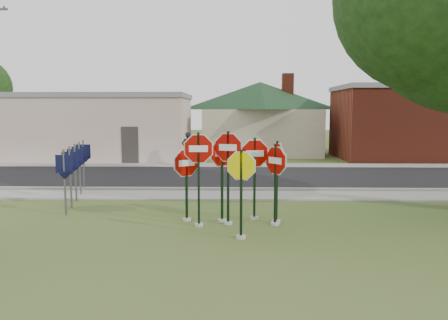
{
  "coord_description": "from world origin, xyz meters",
  "views": [
    {
      "loc": [
        0.05,
        -10.3,
        3.15
      ],
      "look_at": [
        -0.21,
        2.0,
        1.74
      ],
      "focal_mm": 35.0,
      "sensor_mm": 36.0,
      "label": 1
    }
  ],
  "objects_px": {
    "stop_sign_yellow": "(241,183)",
    "stop_sign_left": "(199,165)",
    "pedestrian": "(188,149)",
    "stop_sign_center": "(228,164)"
  },
  "relations": [
    {
      "from": "stop_sign_yellow",
      "to": "stop_sign_left",
      "type": "height_order",
      "value": "stop_sign_left"
    },
    {
      "from": "stop_sign_left",
      "to": "pedestrian",
      "type": "distance_m",
      "value": 12.83
    },
    {
      "from": "stop_sign_center",
      "to": "pedestrian",
      "type": "bearing_deg",
      "value": 100.99
    },
    {
      "from": "stop_sign_center",
      "to": "stop_sign_left",
      "type": "xyz_separation_m",
      "value": [
        -0.79,
        -0.22,
        -0.02
      ]
    },
    {
      "from": "stop_sign_center",
      "to": "stop_sign_yellow",
      "type": "xyz_separation_m",
      "value": [
        0.33,
        -1.33,
        -0.32
      ]
    },
    {
      "from": "stop_sign_left",
      "to": "stop_sign_yellow",
      "type": "bearing_deg",
      "value": -44.56
    },
    {
      "from": "stop_sign_left",
      "to": "pedestrian",
      "type": "height_order",
      "value": "stop_sign_left"
    },
    {
      "from": "stop_sign_yellow",
      "to": "pedestrian",
      "type": "distance_m",
      "value": 14.09
    },
    {
      "from": "stop_sign_yellow",
      "to": "stop_sign_left",
      "type": "distance_m",
      "value": 1.61
    },
    {
      "from": "stop_sign_center",
      "to": "stop_sign_yellow",
      "type": "height_order",
      "value": "stop_sign_center"
    }
  ]
}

